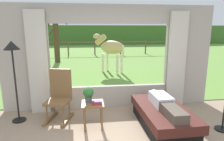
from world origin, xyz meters
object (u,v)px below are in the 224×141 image
object	(u,v)px
pasture_tree	(56,39)
book_stack	(97,103)
recliner_sofa	(163,116)
side_table	(93,107)
potted_plant	(88,94)
horse	(111,48)
rocking_chair	(60,95)
floor_lamp_left	(13,57)
reclining_person	(164,103)

from	to	relation	value
pasture_tree	book_stack	bearing A→B (deg)	-76.40
recliner_sofa	side_table	world-z (taller)	side_table
recliner_sofa	book_stack	xyz separation A→B (m)	(-1.33, 0.09, 0.33)
potted_plant	recliner_sofa	bearing A→B (deg)	-8.12
recliner_sofa	horse	world-z (taller)	horse
recliner_sofa	rocking_chair	xyz separation A→B (m)	(-2.13, 0.63, 0.33)
potted_plant	horse	distance (m)	5.06
rocking_chair	floor_lamp_left	size ratio (longest dim) A/B	0.64
rocking_chair	potted_plant	world-z (taller)	rocking_chair
book_stack	pasture_tree	size ratio (longest dim) A/B	0.07
recliner_sofa	horse	xyz separation A→B (m)	(-0.47, 5.15, 0.94)
book_stack	pasture_tree	bearing A→B (deg)	103.60
potted_plant	reclining_person	bearing A→B (deg)	-9.98
recliner_sofa	potted_plant	xyz separation A→B (m)	(-1.50, 0.21, 0.48)
book_stack	pasture_tree	distance (m)	8.44
reclining_person	potted_plant	size ratio (longest dim) A/B	4.48
reclining_person	horse	xyz separation A→B (m)	(-0.47, 5.20, 0.63)
rocking_chair	horse	bearing A→B (deg)	84.90
side_table	potted_plant	world-z (taller)	potted_plant
recliner_sofa	book_stack	distance (m)	1.38
horse	recliner_sofa	bearing A→B (deg)	-128.53
reclining_person	floor_lamp_left	distance (m)	3.22
potted_plant	book_stack	distance (m)	0.26
side_table	pasture_tree	bearing A→B (deg)	103.14
reclining_person	side_table	bearing A→B (deg)	170.34
rocking_chair	recliner_sofa	bearing A→B (deg)	-1.38
pasture_tree	reclining_person	bearing A→B (deg)	-68.26
rocking_chair	potted_plant	xyz separation A→B (m)	(0.63, -0.42, 0.16)
rocking_chair	floor_lamp_left	bearing A→B (deg)	-164.52
horse	pasture_tree	world-z (taller)	pasture_tree
horse	rocking_chair	bearing A→B (deg)	-153.96
reclining_person	recliner_sofa	bearing A→B (deg)	88.52
rocking_chair	horse	world-z (taller)	horse
book_stack	pasture_tree	world-z (taller)	pasture_tree
reclining_person	side_table	xyz separation A→B (m)	(-1.42, 0.20, -0.10)
recliner_sofa	floor_lamp_left	world-z (taller)	floor_lamp_left
book_stack	recliner_sofa	bearing A→B (deg)	-3.73
potted_plant	floor_lamp_left	size ratio (longest dim) A/B	0.18
side_table	book_stack	bearing A→B (deg)	-38.21
potted_plant	horse	size ratio (longest dim) A/B	0.18
side_table	book_stack	size ratio (longest dim) A/B	2.64
reclining_person	rocking_chair	world-z (taller)	rocking_chair
recliner_sofa	horse	bearing A→B (deg)	93.74
reclining_person	side_table	distance (m)	1.44
recliner_sofa	potted_plant	bearing A→B (deg)	170.40
recliner_sofa	reclining_person	xyz separation A→B (m)	(-0.00, -0.05, 0.30)
recliner_sofa	potted_plant	world-z (taller)	potted_plant
reclining_person	book_stack	xyz separation A→B (m)	(-1.33, 0.14, 0.03)
rocking_chair	book_stack	bearing A→B (deg)	-19.15
rocking_chair	reclining_person	bearing A→B (deg)	-2.61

